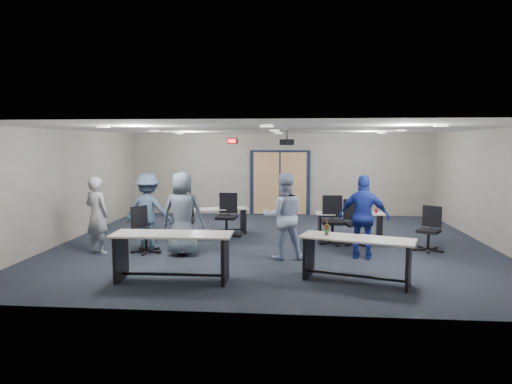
# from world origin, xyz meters

# --- Properties ---
(floor) EXTENTS (10.00, 10.00, 0.00)m
(floor) POSITION_xyz_m (0.00, 0.00, 0.00)
(floor) COLOR black
(floor) RESTS_ON ground
(back_wall) EXTENTS (10.00, 0.04, 2.70)m
(back_wall) POSITION_xyz_m (0.00, 4.50, 1.35)
(back_wall) COLOR gray
(back_wall) RESTS_ON floor
(front_wall) EXTENTS (10.00, 0.04, 2.70)m
(front_wall) POSITION_xyz_m (0.00, -4.50, 1.35)
(front_wall) COLOR gray
(front_wall) RESTS_ON floor
(left_wall) EXTENTS (0.04, 9.00, 2.70)m
(left_wall) POSITION_xyz_m (-5.00, 0.00, 1.35)
(left_wall) COLOR gray
(left_wall) RESTS_ON floor
(right_wall) EXTENTS (0.04, 9.00, 2.70)m
(right_wall) POSITION_xyz_m (5.00, 0.00, 1.35)
(right_wall) COLOR gray
(right_wall) RESTS_ON floor
(ceiling) EXTENTS (10.00, 9.00, 0.04)m
(ceiling) POSITION_xyz_m (0.00, 0.00, 2.70)
(ceiling) COLOR white
(ceiling) RESTS_ON back_wall
(double_door) EXTENTS (2.00, 0.07, 2.20)m
(double_door) POSITION_xyz_m (0.00, 4.46, 1.05)
(double_door) COLOR black
(double_door) RESTS_ON back_wall
(exit_sign) EXTENTS (0.32, 0.07, 0.18)m
(exit_sign) POSITION_xyz_m (-1.60, 4.44, 2.45)
(exit_sign) COLOR black
(exit_sign) RESTS_ON back_wall
(ceiling_projector) EXTENTS (0.35, 0.32, 0.37)m
(ceiling_projector) POSITION_xyz_m (0.30, 0.50, 2.40)
(ceiling_projector) COLOR black
(ceiling_projector) RESTS_ON ceiling
(ceiling_can_lights) EXTENTS (6.24, 5.74, 0.02)m
(ceiling_can_lights) POSITION_xyz_m (0.00, 0.25, 2.67)
(ceiling_can_lights) COLOR white
(ceiling_can_lights) RESTS_ON ceiling
(table_front_left) EXTENTS (2.07, 0.72, 0.83)m
(table_front_left) POSITION_xyz_m (-1.59, -3.09, 0.57)
(table_front_left) COLOR beige
(table_front_left) RESTS_ON floor
(table_front_right) EXTENTS (2.01, 1.20, 1.06)m
(table_front_right) POSITION_xyz_m (1.56, -2.88, 0.54)
(table_front_right) COLOR beige
(table_front_right) RESTS_ON floor
(table_back_left) EXTENTS (1.76, 1.11, 0.68)m
(table_back_left) POSITION_xyz_m (-1.56, 1.04, 0.46)
(table_back_left) COLOR beige
(table_back_left) RESTS_ON floor
(table_back_right) EXTENTS (1.67, 0.61, 0.78)m
(table_back_right) POSITION_xyz_m (1.86, 0.61, 0.46)
(table_back_right) COLOR beige
(table_back_right) RESTS_ON floor
(chair_back_a) EXTENTS (0.77, 0.77, 1.07)m
(chair_back_a) POSITION_xyz_m (-2.17, 0.10, 0.54)
(chair_back_a) COLOR black
(chair_back_a) RESTS_ON floor
(chair_back_b) EXTENTS (0.74, 0.74, 1.11)m
(chair_back_b) POSITION_xyz_m (-1.22, 0.64, 0.55)
(chair_back_b) COLOR black
(chair_back_b) RESTS_ON floor
(chair_back_c) EXTENTS (0.72, 0.72, 1.13)m
(chair_back_c) POSITION_xyz_m (1.40, 0.11, 0.56)
(chair_back_c) COLOR black
(chair_back_c) RESTS_ON floor
(chair_back_d) EXTENTS (0.79, 0.79, 1.05)m
(chair_back_d) POSITION_xyz_m (1.93, 0.08, 0.53)
(chair_back_d) COLOR black
(chair_back_d) RESTS_ON floor
(chair_loose_left) EXTENTS (0.87, 0.87, 1.01)m
(chair_loose_left) POSITION_xyz_m (-2.71, -1.14, 0.50)
(chair_loose_left) COLOR black
(chair_loose_left) RESTS_ON floor
(chair_loose_right) EXTENTS (0.86, 0.86, 0.99)m
(chair_loose_right) POSITION_xyz_m (3.45, -0.47, 0.49)
(chair_loose_right) COLOR black
(chair_loose_right) RESTS_ON floor
(person_gray) EXTENTS (0.71, 0.60, 1.67)m
(person_gray) POSITION_xyz_m (-3.73, -1.29, 0.83)
(person_gray) COLOR #949BA2
(person_gray) RESTS_ON floor
(person_plaid) EXTENTS (0.88, 0.59, 1.78)m
(person_plaid) POSITION_xyz_m (-1.86, -1.27, 0.89)
(person_plaid) COLOR #4F5E6D
(person_plaid) RESTS_ON floor
(person_lightblue) EXTENTS (0.97, 0.81, 1.77)m
(person_lightblue) POSITION_xyz_m (0.28, -1.40, 0.89)
(person_lightblue) COLOR #A7B8DD
(person_lightblue) RESTS_ON floor
(person_navy) EXTENTS (1.08, 0.64, 1.73)m
(person_navy) POSITION_xyz_m (1.92, -1.23, 0.87)
(person_navy) COLOR #1C309E
(person_navy) RESTS_ON floor
(person_back) EXTENTS (1.13, 0.70, 1.69)m
(person_back) POSITION_xyz_m (-2.84, -0.58, 0.85)
(person_back) COLOR #435B78
(person_back) RESTS_ON floor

